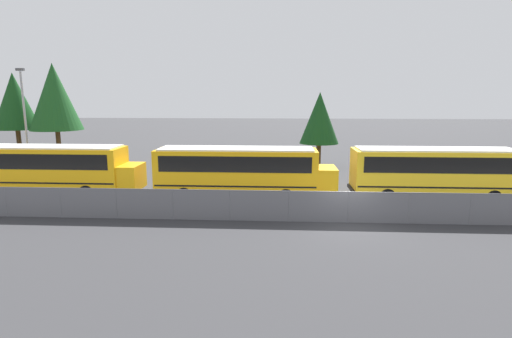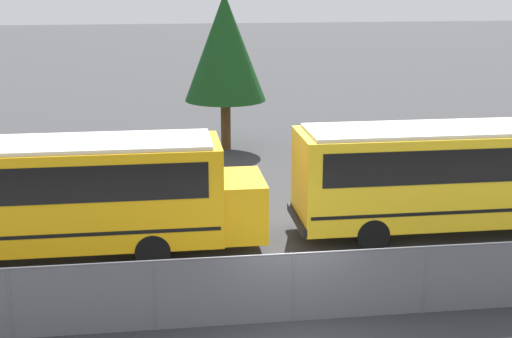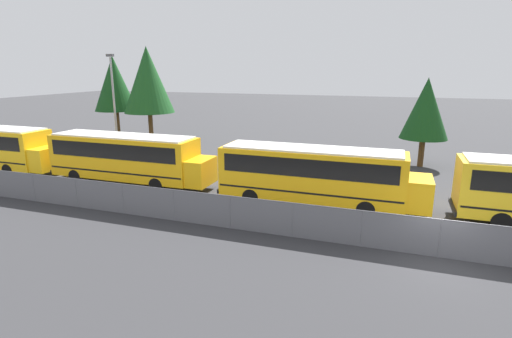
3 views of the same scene
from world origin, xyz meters
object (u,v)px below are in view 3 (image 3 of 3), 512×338
object	(u,v)px
light_pole	(114,105)
tree_3	(148,80)
tree_0	(114,84)
school_bus_2	(315,172)
school_bus_1	(127,155)
tree_2	(426,109)

from	to	relation	value
light_pole	tree_3	world-z (taller)	tree_3
tree_0	light_pole	bearing A→B (deg)	-52.39
school_bus_2	tree_0	bearing A→B (deg)	150.73
school_bus_1	tree_3	distance (m)	14.86
school_bus_2	light_pole	world-z (taller)	light_pole
school_bus_2	tree_3	bearing A→B (deg)	146.18
tree_3	tree_0	bearing A→B (deg)	176.67
light_pole	tree_0	size ratio (longest dim) A/B	0.98
school_bus_1	tree_0	distance (m)	17.19
light_pole	tree_3	bearing A→B (deg)	102.62
school_bus_1	light_pole	xyz separation A→B (m)	(-4.88, 5.27, 2.76)
tree_0	tree_2	xyz separation A→B (m)	(29.45, -1.05, -1.48)
school_bus_1	tree_3	size ratio (longest dim) A/B	1.19
tree_2	light_pole	bearing A→B (deg)	-164.61
light_pole	tree_3	xyz separation A→B (m)	(-1.64, 7.31, 1.73)
school_bus_1	tree_0	bearing A→B (deg)	129.85
tree_0	tree_2	world-z (taller)	tree_0
light_pole	tree_3	distance (m)	7.69
light_pole	tree_0	distance (m)	9.63
school_bus_2	school_bus_1	bearing A→B (deg)	178.84
school_bus_1	tree_3	world-z (taller)	tree_3
school_bus_1	school_bus_2	bearing A→B (deg)	-1.16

